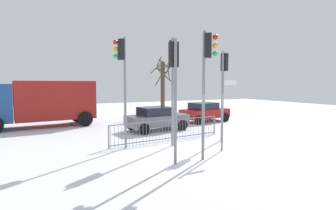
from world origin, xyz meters
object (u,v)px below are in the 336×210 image
traffic_light_rear_left (174,73)px  traffic_light_rear_right (173,68)px  traffic_light_mid_right (122,68)px  traffic_light_foreground_left (224,75)px  delivery_truck (40,101)px  car_red_far (205,112)px  bare_tree_centre (164,84)px  bare_tree_right (162,85)px  traffic_light_foreground_right (208,66)px  direction_sign_post (224,108)px  car_grey_near (157,118)px

traffic_light_rear_left → traffic_light_rear_right: size_ratio=0.90×
traffic_light_mid_right → traffic_light_foreground_left: bearing=-97.5°
traffic_light_foreground_left → delivery_truck: bearing=-159.0°
traffic_light_mid_right → car_red_far: 10.18m
bare_tree_centre → bare_tree_right: bare_tree_centre is taller
traffic_light_mid_right → bare_tree_centre: bare_tree_centre is taller
traffic_light_foreground_left → bare_tree_right: bearing=148.5°
delivery_truck → bare_tree_centre: bare_tree_centre is taller
traffic_light_foreground_right → traffic_light_foreground_left: (2.82, 2.62, -0.23)m
car_red_far → bare_tree_right: (-1.18, 5.32, 2.00)m
delivery_truck → bare_tree_centre: size_ratio=1.32×
traffic_light_foreground_right → direction_sign_post: (1.47, 0.89, -1.72)m
traffic_light_foreground_right → bare_tree_right: (4.54, 13.96, -0.80)m
car_grey_near → delivery_truck: bearing=138.3°
traffic_light_rear_right → bare_tree_right: bare_tree_right is taller
traffic_light_foreground_right → traffic_light_rear_right: traffic_light_rear_right is taller
car_red_far → bare_tree_right: size_ratio=0.74×
traffic_light_foreground_right → direction_sign_post: size_ratio=1.47×
traffic_light_mid_right → traffic_light_rear_left: bearing=-162.0°
traffic_light_rear_left → delivery_truck: 12.08m
traffic_light_rear_left → car_grey_near: (2.20, 6.58, -2.54)m
direction_sign_post → bare_tree_centre: size_ratio=0.61×
car_grey_near → bare_tree_centre: bearing=56.5°
traffic_light_rear_right → direction_sign_post: bearing=-21.2°
traffic_light_rear_right → bare_tree_right: 12.14m
traffic_light_mid_right → bare_tree_centre: size_ratio=0.91×
traffic_light_mid_right → bare_tree_centre: 17.04m
car_red_far → traffic_light_rear_right: bearing=-143.1°
traffic_light_rear_left → bare_tree_centre: size_ratio=0.82×
traffic_light_foreground_left → car_grey_near: (-1.94, 4.15, -2.57)m
traffic_light_rear_left → traffic_light_rear_right: traffic_light_rear_right is taller
traffic_light_foreground_left → direction_sign_post: bearing=-60.8°
traffic_light_mid_right → traffic_light_foreground_left: size_ratio=1.09×
traffic_light_rear_right → bare_tree_centre: bare_tree_centre is taller
delivery_truck → bare_tree_right: bare_tree_right is taller
delivery_truck → traffic_light_rear_left: bearing=105.9°
delivery_truck → traffic_light_rear_right: bearing=117.7°
traffic_light_foreground_right → direction_sign_post: traffic_light_foreground_right is taller
delivery_truck → traffic_light_foreground_right: bearing=111.2°
traffic_light_foreground_left → bare_tree_centre: 15.51m
delivery_truck → bare_tree_centre: 13.69m
traffic_light_foreground_left → car_grey_near: traffic_light_foreground_left is taller
traffic_light_rear_right → car_grey_near: 5.04m
traffic_light_rear_right → car_red_far: bearing=75.2°
traffic_light_foreground_right → delivery_truck: (-5.61, 11.39, -1.83)m
car_grey_near → bare_tree_right: (3.66, 7.18, 2.00)m
bare_tree_centre → bare_tree_right: size_ratio=1.01×
traffic_light_rear_left → car_red_far: bearing=54.0°
traffic_light_rear_left → car_grey_near: bearing=75.3°
traffic_light_rear_right → delivery_truck: (-5.56, 8.63, -1.93)m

